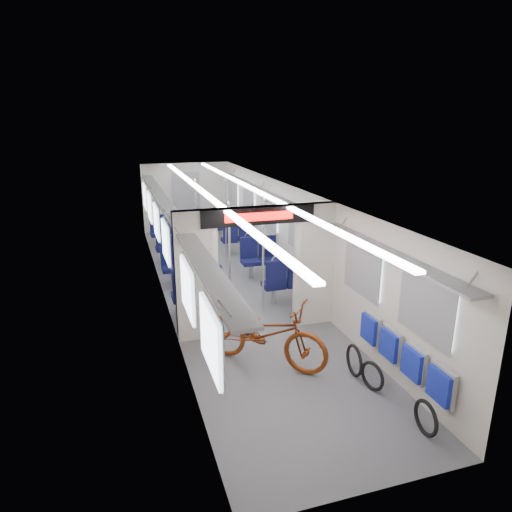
{
  "coord_description": "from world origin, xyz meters",
  "views": [
    {
      "loc": [
        -2.29,
        -9.3,
        3.76
      ],
      "look_at": [
        0.15,
        -1.47,
        1.25
      ],
      "focal_mm": 32.0,
      "sensor_mm": 36.0,
      "label": 1
    }
  ],
  "objects_px": {
    "bike_hoop_b": "(372,378)",
    "seat_bay_far_left": "(169,236)",
    "bicycle": "(265,333)",
    "seat_bay_near_right": "(271,266)",
    "bike_hoop_c": "(354,362)",
    "seat_bay_near_left": "(189,273)",
    "seat_bay_far_right": "(230,229)",
    "stanchion_far_right": "(226,225)",
    "bike_hoop_a": "(426,420)",
    "stanchion_near_right": "(263,257)",
    "stanchion_far_left": "(197,225)",
    "stanchion_near_left": "(230,262)",
    "flip_bench": "(402,354)"
  },
  "relations": [
    {
      "from": "flip_bench",
      "to": "bike_hoop_a",
      "type": "xyz_separation_m",
      "value": [
        -0.24,
        -0.92,
        -0.37
      ]
    },
    {
      "from": "bike_hoop_b",
      "to": "seat_bay_far_left",
      "type": "relative_size",
      "value": 0.22
    },
    {
      "from": "bike_hoop_b",
      "to": "seat_bay_far_left",
      "type": "xyz_separation_m",
      "value": [
        -1.93,
        7.69,
        0.34
      ]
    },
    {
      "from": "bike_hoop_b",
      "to": "stanchion_far_right",
      "type": "xyz_separation_m",
      "value": [
        -0.69,
        5.94,
        0.95
      ]
    },
    {
      "from": "bike_hoop_a",
      "to": "bike_hoop_b",
      "type": "xyz_separation_m",
      "value": [
        -0.12,
        1.04,
        -0.01
      ]
    },
    {
      "from": "seat_bay_far_left",
      "to": "stanchion_near_right",
      "type": "relative_size",
      "value": 0.86
    },
    {
      "from": "seat_bay_far_right",
      "to": "flip_bench",
      "type": "bearing_deg",
      "value": -87.05
    },
    {
      "from": "seat_bay_near_right",
      "to": "stanchion_near_right",
      "type": "distance_m",
      "value": 1.45
    },
    {
      "from": "bicycle",
      "to": "stanchion_far_right",
      "type": "relative_size",
      "value": 0.9
    },
    {
      "from": "bicycle",
      "to": "seat_bay_far_right",
      "type": "relative_size",
      "value": 1.06
    },
    {
      "from": "bicycle",
      "to": "seat_bay_near_left",
      "type": "bearing_deg",
      "value": 53.65
    },
    {
      "from": "stanchion_near_right",
      "to": "stanchion_far_right",
      "type": "distance_m",
      "value": 2.86
    },
    {
      "from": "bike_hoop_a",
      "to": "seat_bay_near_right",
      "type": "xyz_separation_m",
      "value": [
        -0.17,
        5.29,
        0.34
      ]
    },
    {
      "from": "flip_bench",
      "to": "stanchion_near_left",
      "type": "bearing_deg",
      "value": 118.91
    },
    {
      "from": "stanchion_near_left",
      "to": "flip_bench",
      "type": "bearing_deg",
      "value": -61.09
    },
    {
      "from": "bicycle",
      "to": "seat_bay_far_right",
      "type": "distance_m",
      "value": 6.98
    },
    {
      "from": "bike_hoop_c",
      "to": "seat_bay_near_left",
      "type": "relative_size",
      "value": 0.22
    },
    {
      "from": "bike_hoop_b",
      "to": "seat_bay_far_left",
      "type": "bearing_deg",
      "value": 104.07
    },
    {
      "from": "stanchion_far_right",
      "to": "bicycle",
      "type": "bearing_deg",
      "value": -96.57
    },
    {
      "from": "bike_hoop_b",
      "to": "stanchion_near_left",
      "type": "xyz_separation_m",
      "value": [
        -1.34,
        2.95,
        0.95
      ]
    },
    {
      "from": "stanchion_near_right",
      "to": "stanchion_far_left",
      "type": "distance_m",
      "value": 3.19
    },
    {
      "from": "bike_hoop_c",
      "to": "seat_bay_near_right",
      "type": "bearing_deg",
      "value": 89.98
    },
    {
      "from": "bike_hoop_a",
      "to": "stanchion_near_left",
      "type": "relative_size",
      "value": 0.2
    },
    {
      "from": "stanchion_near_left",
      "to": "seat_bay_near_left",
      "type": "bearing_deg",
      "value": 114.47
    },
    {
      "from": "stanchion_far_left",
      "to": "seat_bay_near_left",
      "type": "bearing_deg",
      "value": -105.94
    },
    {
      "from": "seat_bay_near_left",
      "to": "stanchion_far_right",
      "type": "bearing_deg",
      "value": 53.85
    },
    {
      "from": "flip_bench",
      "to": "bicycle",
      "type": "bearing_deg",
      "value": 141.92
    },
    {
      "from": "seat_bay_near_left",
      "to": "seat_bay_far_right",
      "type": "relative_size",
      "value": 1.16
    },
    {
      "from": "bicycle",
      "to": "bike_hoop_c",
      "type": "relative_size",
      "value": 4.15
    },
    {
      "from": "bicycle",
      "to": "seat_bay_near_right",
      "type": "relative_size",
      "value": 1.01
    },
    {
      "from": "flip_bench",
      "to": "bike_hoop_c",
      "type": "distance_m",
      "value": 0.77
    },
    {
      "from": "stanchion_near_left",
      "to": "stanchion_far_right",
      "type": "bearing_deg",
      "value": 77.85
    },
    {
      "from": "flip_bench",
      "to": "seat_bay_near_left",
      "type": "distance_m",
      "value": 4.94
    },
    {
      "from": "bike_hoop_c",
      "to": "seat_bay_far_right",
      "type": "relative_size",
      "value": 0.26
    },
    {
      "from": "bike_hoop_a",
      "to": "stanchion_near_right",
      "type": "distance_m",
      "value": 4.29
    },
    {
      "from": "flip_bench",
      "to": "seat_bay_near_right",
      "type": "height_order",
      "value": "seat_bay_near_right"
    },
    {
      "from": "seat_bay_near_left",
      "to": "seat_bay_near_right",
      "type": "bearing_deg",
      "value": 0.13
    },
    {
      "from": "seat_bay_far_left",
      "to": "flip_bench",
      "type": "bearing_deg",
      "value": -73.67
    },
    {
      "from": "stanchion_far_left",
      "to": "bicycle",
      "type": "bearing_deg",
      "value": -88.53
    },
    {
      "from": "flip_bench",
      "to": "seat_bay_far_right",
      "type": "bearing_deg",
      "value": 92.95
    },
    {
      "from": "bike_hoop_c",
      "to": "stanchion_near_left",
      "type": "bearing_deg",
      "value": 116.77
    },
    {
      "from": "stanchion_near_left",
      "to": "seat_bay_near_right",
      "type": "bearing_deg",
      "value": 45.58
    },
    {
      "from": "flip_bench",
      "to": "stanchion_near_left",
      "type": "height_order",
      "value": "stanchion_near_left"
    },
    {
      "from": "bike_hoop_c",
      "to": "bike_hoop_a",
      "type": "bearing_deg",
      "value": -83.13
    },
    {
      "from": "stanchion_far_left",
      "to": "seat_bay_far_right",
      "type": "bearing_deg",
      "value": 54.27
    },
    {
      "from": "seat_bay_near_left",
      "to": "seat_bay_far_right",
      "type": "distance_m",
      "value": 4.2
    },
    {
      "from": "bicycle",
      "to": "bike_hoop_a",
      "type": "xyz_separation_m",
      "value": [
        1.36,
        -2.18,
        -0.34
      ]
    },
    {
      "from": "bike_hoop_b",
      "to": "seat_bay_near_left",
      "type": "height_order",
      "value": "seat_bay_near_left"
    },
    {
      "from": "bike_hoop_a",
      "to": "bike_hoop_c",
      "type": "xyz_separation_m",
      "value": [
        -0.18,
        1.46,
        0.02
      ]
    },
    {
      "from": "seat_bay_near_right",
      "to": "stanchion_near_right",
      "type": "bearing_deg",
      "value": -116.34
    }
  ]
}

